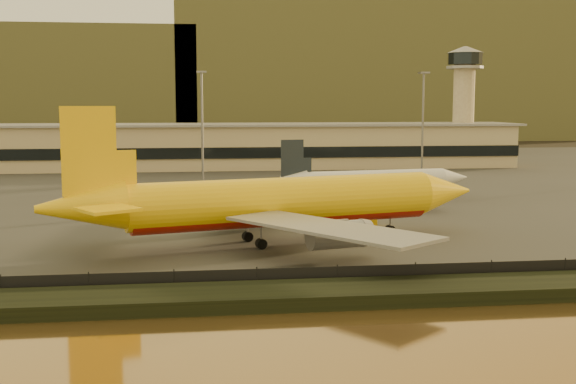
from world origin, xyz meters
name	(u,v)px	position (x,y,z in m)	size (l,w,h in m)	color
ground	(298,262)	(0.00, 0.00, 0.00)	(900.00, 900.00, 0.00)	black
embankment	(325,294)	(0.00, -17.00, 0.70)	(320.00, 7.00, 1.40)	black
tarmac	(243,179)	(0.00, 95.00, 0.10)	(320.00, 220.00, 0.20)	#2D2D2D
perimeter_fence	(317,278)	(0.00, -13.00, 1.30)	(300.00, 0.05, 2.20)	black
terminal_building	(185,147)	(-14.52, 125.55, 6.25)	(202.00, 25.00, 12.60)	tan
control_tower	(464,93)	(70.00, 131.00, 21.66)	(11.20, 11.20, 35.50)	tan
apron_light_masts	(317,116)	(15.00, 75.00, 15.70)	(152.20, 12.20, 25.40)	slate
distant_hills	(177,81)	(-20.74, 340.00, 31.39)	(470.00, 160.00, 70.00)	olive
dhl_cargo_jet	(277,203)	(-1.23, 10.81, 5.56)	(59.40, 57.00, 17.94)	yellow
white_narrowbody_jet	(372,181)	(21.86, 52.10, 3.68)	(40.57, 39.21, 11.67)	silver
gse_vehicle_yellow	(362,219)	(13.16, 23.44, 1.20)	(4.44, 2.00, 2.00)	yellow
gse_vehicle_white	(223,211)	(-7.29, 35.50, 1.03)	(3.70, 1.67, 1.67)	silver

